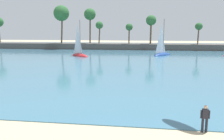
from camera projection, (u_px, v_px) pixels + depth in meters
sea at (138, 52)px, 62.85m from camera, size 220.00×99.05×0.06m
palm_headland at (128, 41)px, 72.14m from camera, size 116.84×7.09×13.62m
person_at_waterline at (205, 118)px, 13.59m from camera, size 0.55×0.21×1.67m
sailboat_near_shore at (79, 53)px, 53.47m from camera, size 5.65×5.48×8.79m
sailboat_toward_headland at (162, 52)px, 54.94m from camera, size 5.39×6.13×9.15m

